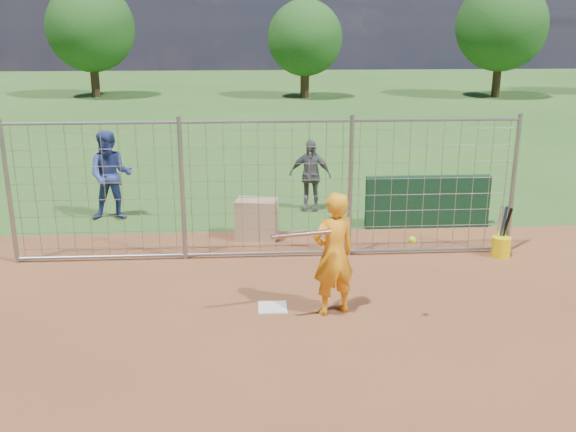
{
  "coord_description": "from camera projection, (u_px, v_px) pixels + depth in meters",
  "views": [
    {
      "loc": [
        -0.33,
        -9.08,
        4.15
      ],
      "look_at": [
        0.3,
        0.8,
        1.15
      ],
      "focal_mm": 40.0,
      "sensor_mm": 36.0,
      "label": 1
    }
  ],
  "objects": [
    {
      "name": "bucket_with_bats",
      "position": [
        501.0,
        244.0,
        11.76
      ],
      "size": [
        0.34,
        0.4,
        0.97
      ],
      "color": "yellow",
      "rests_on": "ground"
    },
    {
      "name": "batter",
      "position": [
        334.0,
        254.0,
        9.28
      ],
      "size": [
        0.8,
        0.67,
        1.85
      ],
      "primitive_type": "imported",
      "rotation": [
        0.0,
        0.0,
        3.54
      ],
      "color": "orange",
      "rests_on": "ground"
    },
    {
      "name": "bystander_b",
      "position": [
        310.0,
        175.0,
        14.55
      ],
      "size": [
        1.04,
        0.66,
        1.64
      ],
      "primitive_type": "imported",
      "rotation": [
        0.0,
        0.0,
        -0.29
      ],
      "color": "#58595D",
      "rests_on": "ground"
    },
    {
      "name": "dugout_wall",
      "position": [
        427.0,
        202.0,
        13.38
      ],
      "size": [
        2.6,
        0.2,
        1.1
      ],
      "primitive_type": "cube",
      "color": "#11381E",
      "rests_on": "ground"
    },
    {
      "name": "infield_dirt",
      "position": [
        283.0,
        416.0,
        7.03
      ],
      "size": [
        18.0,
        18.0,
        0.0
      ],
      "primitive_type": "plane",
      "color": "brown",
      "rests_on": "ground"
    },
    {
      "name": "backstop_fence",
      "position": [
        267.0,
        191.0,
        11.44
      ],
      "size": [
        9.08,
        0.08,
        2.6
      ],
      "color": "gray",
      "rests_on": "ground"
    },
    {
      "name": "home_plate",
      "position": [
        272.0,
        307.0,
        9.7
      ],
      "size": [
        0.43,
        0.43,
        0.02
      ],
      "primitive_type": "cube",
      "color": "silver",
      "rests_on": "ground"
    },
    {
      "name": "equipment_in_play",
      "position": [
        328.0,
        235.0,
        8.82
      ],
      "size": [
        1.99,
        0.35,
        0.14
      ],
      "color": "silver",
      "rests_on": "ground"
    },
    {
      "name": "ground",
      "position": [
        272.0,
        303.0,
        9.89
      ],
      "size": [
        100.0,
        100.0,
        0.0
      ],
      "primitive_type": "plane",
      "color": "#2D591E",
      "rests_on": "ground"
    },
    {
      "name": "equipment_bin",
      "position": [
        257.0,
        219.0,
        12.73
      ],
      "size": [
        0.89,
        0.68,
        0.8
      ],
      "primitive_type": "cube",
      "rotation": [
        0.0,
        0.0,
        -0.18
      ],
      "color": "tan",
      "rests_on": "ground"
    },
    {
      "name": "bystander_a",
      "position": [
        111.0,
        176.0,
        13.83
      ],
      "size": [
        0.98,
        0.78,
        1.95
      ],
      "primitive_type": "imported",
      "rotation": [
        0.0,
        0.0,
        0.04
      ],
      "color": "navy",
      "rests_on": "ground"
    },
    {
      "name": "tree_line",
      "position": [
        307.0,
        30.0,
        35.87
      ],
      "size": [
        44.66,
        6.72,
        6.48
      ],
      "color": "#3F2B19",
      "rests_on": "ground"
    }
  ]
}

